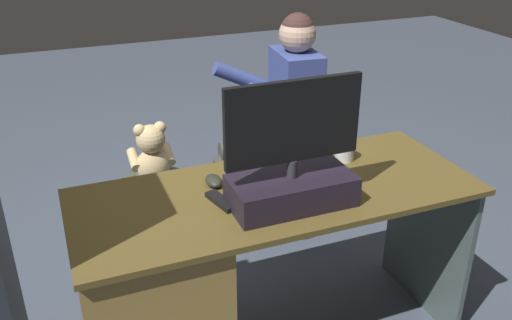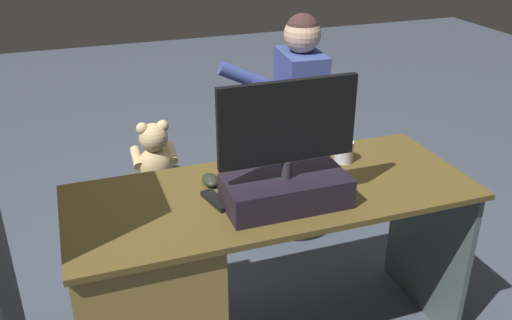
% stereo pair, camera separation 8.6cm
% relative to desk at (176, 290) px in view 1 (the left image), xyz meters
% --- Properties ---
extents(ground_plane, '(10.00, 10.00, 0.00)m').
position_rel_desk_xyz_m(ground_plane, '(-0.40, -0.38, -0.39)').
color(ground_plane, '#444D5B').
extents(desk, '(1.50, 0.60, 0.73)m').
position_rel_desk_xyz_m(desk, '(0.00, 0.00, 0.00)').
color(desk, brown).
rests_on(desk, ground_plane).
extents(monitor, '(0.48, 0.21, 0.45)m').
position_rel_desk_xyz_m(monitor, '(-0.41, 0.11, 0.47)').
color(monitor, black).
rests_on(monitor, desk).
extents(keyboard, '(0.42, 0.14, 0.02)m').
position_rel_desk_xyz_m(keyboard, '(-0.50, -0.10, 0.35)').
color(keyboard, '#212425').
rests_on(keyboard, desk).
extents(computer_mouse, '(0.06, 0.10, 0.04)m').
position_rel_desk_xyz_m(computer_mouse, '(-0.20, -0.12, 0.36)').
color(computer_mouse, '#2A2E23').
rests_on(computer_mouse, desk).
extents(cup, '(0.08, 0.08, 0.09)m').
position_rel_desk_xyz_m(cup, '(-0.76, -0.13, 0.39)').
color(cup, white).
rests_on(cup, desk).
extents(tv_remote, '(0.08, 0.16, 0.02)m').
position_rel_desk_xyz_m(tv_remote, '(-0.18, 0.02, 0.35)').
color(tv_remote, black).
rests_on(tv_remote, desk).
extents(office_chair_teddy, '(0.43, 0.43, 0.44)m').
position_rel_desk_xyz_m(office_chair_teddy, '(-0.09, -0.78, -0.13)').
color(office_chair_teddy, black).
rests_on(office_chair_teddy, ground_plane).
extents(teddy_bear, '(0.21, 0.22, 0.31)m').
position_rel_desk_xyz_m(teddy_bear, '(-0.09, -0.79, 0.19)').
color(teddy_bear, '#DBBC84').
rests_on(teddy_bear, office_chair_teddy).
extents(visitor_chair, '(0.44, 0.44, 0.44)m').
position_rel_desk_xyz_m(visitor_chair, '(-0.88, -0.85, -0.13)').
color(visitor_chair, black).
rests_on(visitor_chair, ground_plane).
extents(person, '(0.56, 0.51, 1.18)m').
position_rel_desk_xyz_m(person, '(-0.80, -0.84, 0.30)').
color(person, '#3B4A90').
rests_on(person, ground_plane).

